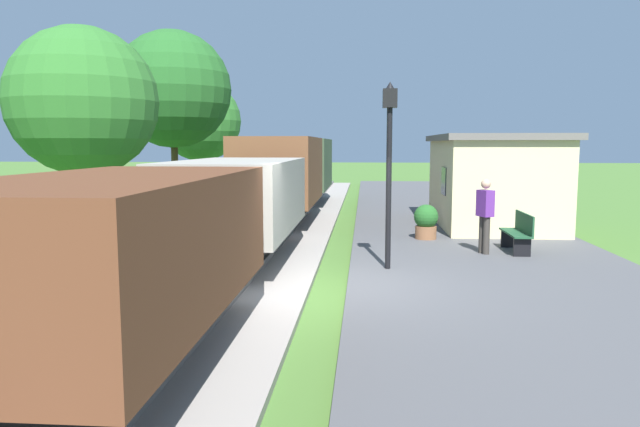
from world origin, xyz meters
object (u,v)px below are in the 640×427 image
object	(u,v)px
freight_train	(268,184)
lamp_post_near	(389,141)
person_waiting	(485,213)
potted_planter	(426,221)
tree_trackside_mid	(83,102)
station_hut	(492,180)
tree_trackside_far	(173,90)
tree_field_left	(201,121)
bench_near_hut	(519,232)

from	to	relation	value
freight_train	lamp_post_near	size ratio (longest dim) A/B	7.03
person_waiting	freight_train	bearing A→B (deg)	-58.47
freight_train	potted_planter	distance (m)	4.93
lamp_post_near	tree_trackside_mid	xyz separation A→B (m)	(-8.07, 3.79, 1.08)
person_waiting	station_hut	bearing A→B (deg)	-127.85
person_waiting	tree_trackside_far	xyz separation A→B (m)	(-10.55, 10.14, 3.77)
tree_trackside_mid	tree_field_left	distance (m)	16.97
bench_near_hut	lamp_post_near	size ratio (longest dim) A/B	0.41
tree_trackside_mid	tree_field_left	xyz separation A→B (m)	(-1.58, 16.89, 0.16)
potted_planter	bench_near_hut	bearing A→B (deg)	-41.65
tree_trackside_mid	tree_trackside_far	size ratio (longest dim) A/B	0.80
potted_planter	tree_field_left	world-z (taller)	tree_field_left
tree_field_left	person_waiting	bearing A→B (deg)	-57.75
person_waiting	tree_trackside_mid	world-z (taller)	tree_trackside_mid
person_waiting	tree_field_left	size ratio (longest dim) A/B	0.27
station_hut	potted_planter	world-z (taller)	station_hut
freight_train	tree_field_left	size ratio (longest dim) A/B	4.13
station_hut	tree_trackside_far	world-z (taller)	tree_trackside_far
freight_train	person_waiting	size ratio (longest dim) A/B	15.20
person_waiting	tree_trackside_mid	distance (m)	10.85
potted_planter	tree_trackside_far	world-z (taller)	tree_trackside_far
tree_trackside_far	station_hut	bearing A→B (deg)	-24.18
lamp_post_near	station_hut	bearing A→B (deg)	62.86
tree_trackside_far	tree_field_left	bearing A→B (deg)	98.86
tree_trackside_far	bench_near_hut	bearing A→B (deg)	-40.84
potted_planter	person_waiting	bearing A→B (deg)	-61.31
person_waiting	potted_planter	bearing A→B (deg)	-85.68
tree_trackside_far	lamp_post_near	bearing A→B (deg)	-55.25
tree_trackside_far	tree_field_left	world-z (taller)	tree_trackside_far
freight_train	lamp_post_near	bearing A→B (deg)	-59.06
potted_planter	lamp_post_near	xyz separation A→B (m)	(-1.15, -3.84, 2.08)
freight_train	person_waiting	distance (m)	6.81
bench_near_hut	potted_planter	xyz separation A→B (m)	(-1.96, 1.74, 0.00)
person_waiting	tree_field_left	distance (m)	22.50
station_hut	freight_train	bearing A→B (deg)	-171.09
freight_train	tree_field_left	world-z (taller)	tree_field_left
bench_near_hut	lamp_post_near	distance (m)	4.29
station_hut	person_waiting	size ratio (longest dim) A/B	3.39
bench_near_hut	tree_field_left	distance (m)	22.78
station_hut	tree_trackside_mid	size ratio (longest dim) A/B	0.99
person_waiting	tree_trackside_far	distance (m)	15.11
freight_train	bench_near_hut	world-z (taller)	freight_train
station_hut	tree_trackside_far	xyz separation A→B (m)	(-11.72, 5.26, 3.30)
tree_trackside_mid	potted_planter	bearing A→B (deg)	0.31
tree_field_left	tree_trackside_mid	bearing A→B (deg)	-84.64
tree_trackside_mid	bench_near_hut	bearing A→B (deg)	-8.61
person_waiting	bench_near_hut	bearing A→B (deg)	174.62
bench_near_hut	potted_planter	world-z (taller)	potted_planter
station_hut	tree_field_left	world-z (taller)	tree_field_left
freight_train	potted_planter	bearing A→B (deg)	-21.51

